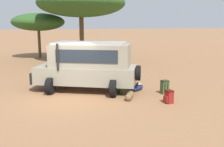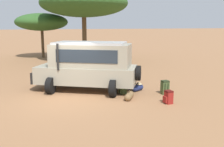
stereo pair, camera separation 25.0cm
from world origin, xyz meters
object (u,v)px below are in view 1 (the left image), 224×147
backpack_beside_front_wheel (169,97)px  safari_vehicle (88,65)px  duffel_bag_low_black_case (137,87)px  acacia_tree_centre_back (81,3)px  backpack_near_rear_wheel (165,87)px  acacia_tree_left_mid (38,22)px  backpack_cluster_center (123,87)px  duffel_bag_soft_canvas (130,96)px

backpack_beside_front_wheel → safari_vehicle: bearing=128.4°
duffel_bag_low_black_case → acacia_tree_centre_back: (0.13, 11.66, 4.92)m
safari_vehicle → acacia_tree_centre_back: (2.40, 10.75, 3.80)m
backpack_near_rear_wheel → acacia_tree_centre_back: bearing=93.9°
safari_vehicle → backpack_near_rear_wheel: 3.88m
backpack_near_rear_wheel → acacia_tree_left_mid: bearing=104.5°
backpack_cluster_center → acacia_tree_centre_back: bearing=85.1°
backpack_beside_front_wheel → backpack_cluster_center: backpack_cluster_center is taller
safari_vehicle → backpack_near_rear_wheel: (3.25, -1.89, -0.97)m
backpack_cluster_center → duffel_bag_soft_canvas: bearing=-94.0°
backpack_beside_front_wheel → acacia_tree_left_mid: bearing=101.4°
acacia_tree_centre_back → backpack_near_rear_wheel: bearing=-86.1°
acacia_tree_left_mid → acacia_tree_centre_back: acacia_tree_centre_back is taller
backpack_near_rear_wheel → duffel_bag_soft_canvas: bearing=-172.7°
safari_vehicle → acacia_tree_centre_back: 11.65m
safari_vehicle → backpack_cluster_center: safari_vehicle is taller
acacia_tree_left_mid → duffel_bag_low_black_case: bearing=-78.0°
backpack_beside_front_wheel → backpack_near_rear_wheel: 1.54m
backpack_near_rear_wheel → duffel_bag_soft_canvas: 1.98m
backpack_cluster_center → acacia_tree_left_mid: 16.16m
backpack_cluster_center → backpack_near_rear_wheel: (1.89, -0.66, 0.00)m
acacia_tree_left_mid → backpack_cluster_center: bearing=-81.5°
backpack_beside_front_wheel → duffel_bag_soft_canvas: (-1.30, 1.14, -0.12)m
backpack_beside_front_wheel → acacia_tree_left_mid: size_ratio=0.11×
backpack_beside_front_wheel → acacia_tree_centre_back: (-0.20, 14.03, 4.82)m
duffel_bag_soft_canvas → acacia_tree_centre_back: 13.85m
duffel_bag_soft_canvas → acacia_tree_centre_back: (1.10, 12.89, 4.94)m
safari_vehicle → acacia_tree_left_mid: 14.64m
safari_vehicle → acacia_tree_left_mid: acacia_tree_left_mid is taller
acacia_tree_centre_back → acacia_tree_left_mid: bearing=132.5°
backpack_beside_front_wheel → backpack_cluster_center: 2.39m
backpack_cluster_center → safari_vehicle: bearing=137.9°
safari_vehicle → duffel_bag_low_black_case: 2.69m
duffel_bag_low_black_case → duffel_bag_soft_canvas: size_ratio=0.89×
duffel_bag_low_black_case → acacia_tree_centre_back: bearing=89.4°
safari_vehicle → backpack_cluster_center: bearing=-42.1°
backpack_beside_front_wheel → duffel_bag_soft_canvas: bearing=138.7°
backpack_near_rear_wheel → duffel_bag_low_black_case: bearing=135.1°
backpack_beside_front_wheel → acacia_tree_left_mid: (-3.58, 17.72, 3.21)m
backpack_near_rear_wheel → backpack_cluster_center: bearing=160.7°
backpack_near_rear_wheel → acacia_tree_left_mid: size_ratio=0.13×
backpack_near_rear_wheel → duffel_bag_low_black_case: 1.39m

